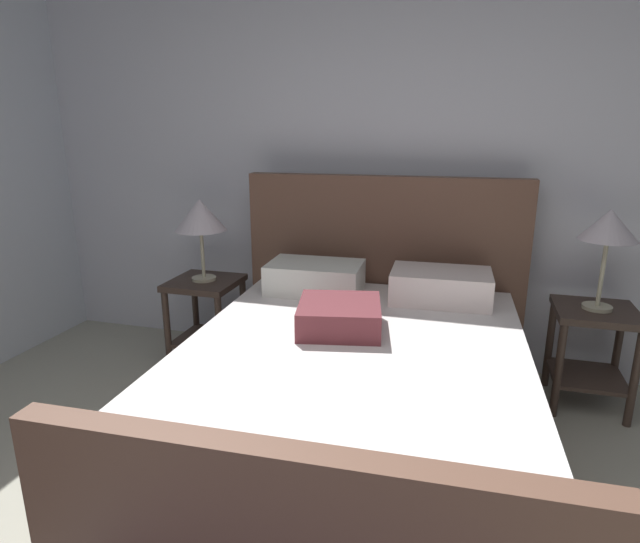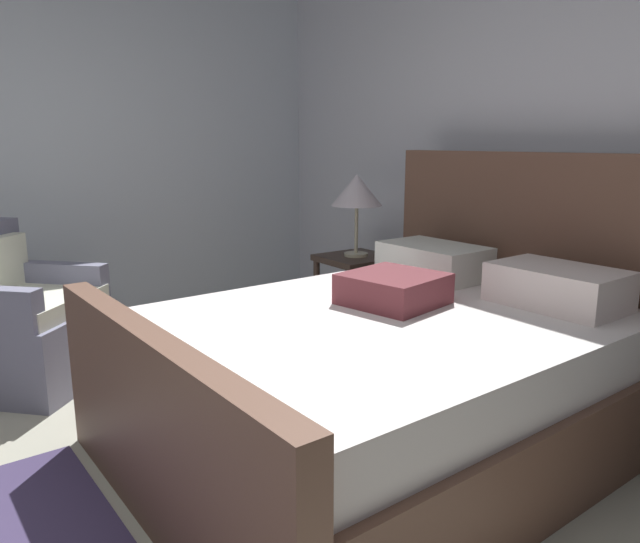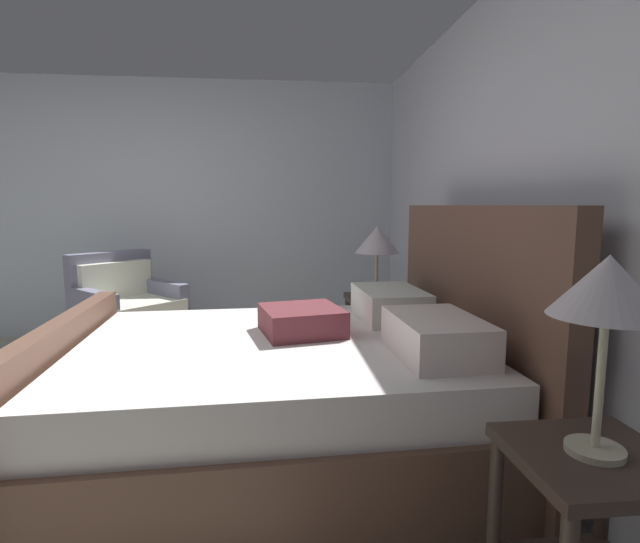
# 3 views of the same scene
# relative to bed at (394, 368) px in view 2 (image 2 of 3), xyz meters

# --- Properties ---
(wall_back) EXTENTS (5.47, 0.12, 2.51)m
(wall_back) POSITION_rel_bed_xyz_m (0.09, 1.24, 0.90)
(wall_back) COLOR silver
(wall_back) RESTS_ON ground
(bed) EXTENTS (1.86, 2.25, 1.30)m
(bed) POSITION_rel_bed_xyz_m (0.00, 0.00, 0.00)
(bed) COLOR brown
(bed) RESTS_ON ground
(nightstand_left) EXTENTS (0.44, 0.44, 0.60)m
(nightstand_left) POSITION_rel_bed_xyz_m (-1.20, 0.73, 0.05)
(nightstand_left) COLOR #392B24
(nightstand_left) RESTS_ON ground
(table_lamp_left) EXTENTS (0.34, 0.34, 0.54)m
(table_lamp_left) POSITION_rel_bed_xyz_m (-1.20, 0.73, 0.67)
(table_lamp_left) COLOR #B7B293
(table_lamp_left) RESTS_ON nightstand_left
(armchair) EXTENTS (1.03, 1.03, 0.90)m
(armchair) POSITION_rel_bed_xyz_m (-1.72, -1.27, -0.01)
(armchair) COLOR slate
(armchair) RESTS_ON ground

